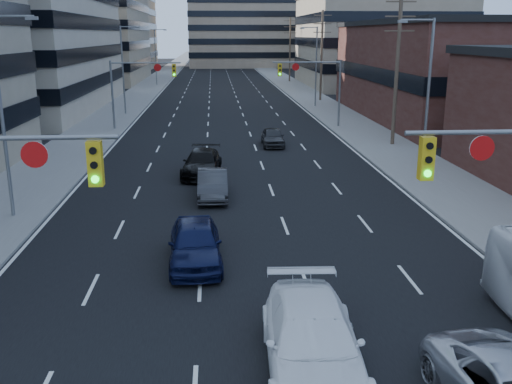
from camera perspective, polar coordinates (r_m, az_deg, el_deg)
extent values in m
cube|color=black|center=(135.93, -3.77, 12.03)|extent=(18.00, 300.00, 0.02)
cube|color=slate|center=(136.31, -8.72, 11.92)|extent=(5.00, 300.00, 0.15)
cube|color=slate|center=(136.52, 1.17, 12.10)|extent=(5.00, 300.00, 0.15)
cube|color=gray|center=(108.11, -16.95, 14.77)|extent=(20.00, 30.00, 16.00)
cube|color=#472119|center=(61.23, 20.52, 11.11)|extent=(20.00, 30.00, 9.00)
cube|color=gray|center=(97.29, 11.81, 14.50)|extent=(22.00, 28.00, 14.00)
cube|color=#ADA089|center=(148.14, -15.20, 15.69)|extent=(24.00, 24.00, 20.00)
cube|color=gray|center=(139.70, 9.86, 14.39)|extent=(22.00, 22.00, 12.00)
cube|color=gold|center=(14.30, -15.77, 2.74)|extent=(0.35, 0.28, 1.10)
cylinder|color=black|center=(14.08, -16.00, 3.99)|extent=(0.18, 0.06, 0.18)
cylinder|color=black|center=(14.15, -15.90, 2.60)|extent=(0.18, 0.06, 0.18)
cylinder|color=#0CE526|center=(14.23, -15.80, 1.23)|extent=(0.18, 0.06, 0.18)
cylinder|color=white|center=(14.57, -21.28, 3.50)|extent=(0.64, 0.06, 0.64)
cube|color=gold|center=(14.98, 16.68, 3.23)|extent=(0.35, 0.28, 1.10)
cylinder|color=black|center=(14.77, 17.00, 4.43)|extent=(0.18, 0.06, 0.18)
cylinder|color=black|center=(14.84, 16.90, 3.10)|extent=(0.18, 0.06, 0.18)
cylinder|color=#0CE526|center=(14.91, 16.79, 1.79)|extent=(0.18, 0.06, 0.18)
cylinder|color=white|center=(15.46, 21.66, 4.10)|extent=(0.64, 0.06, 0.64)
cylinder|color=slate|center=(51.70, -14.16, 9.30)|extent=(0.18, 0.18, 6.00)
cylinder|color=slate|center=(51.07, -10.98, 12.57)|extent=(6.00, 0.12, 0.12)
cube|color=gold|center=(50.88, -8.19, 11.95)|extent=(0.35, 0.28, 1.10)
cylinder|color=black|center=(50.70, -8.22, 12.33)|extent=(0.18, 0.06, 0.18)
cylinder|color=black|center=(50.72, -8.21, 11.94)|extent=(0.18, 0.06, 0.18)
cylinder|color=#0CE526|center=(50.75, -8.19, 11.54)|extent=(0.18, 0.06, 0.18)
cylinder|color=white|center=(50.95, -9.81, 12.17)|extent=(0.64, 0.06, 0.64)
cylinder|color=slate|center=(52.16, 8.35, 9.66)|extent=(0.18, 0.18, 6.00)
cylinder|color=slate|center=(51.40, 5.12, 12.80)|extent=(6.00, 0.12, 0.12)
cube|color=gold|center=(51.10, 2.39, 12.10)|extent=(0.35, 0.28, 1.10)
cylinder|color=black|center=(50.92, 2.41, 12.49)|extent=(0.18, 0.06, 0.18)
cylinder|color=black|center=(50.94, 2.41, 12.09)|extent=(0.18, 0.06, 0.18)
cylinder|color=#0CE526|center=(50.97, 2.40, 11.70)|extent=(0.18, 0.06, 0.18)
cylinder|color=white|center=(51.24, 3.98, 12.37)|extent=(0.64, 0.06, 0.64)
cylinder|color=#4C3D2D|center=(43.87, 13.89, 11.58)|extent=(0.28, 0.28, 11.00)
cube|color=#4C3D2D|center=(43.84, 14.33, 17.97)|extent=(2.20, 0.10, 0.10)
cube|color=#4C3D2D|center=(43.80, 14.24, 16.66)|extent=(2.20, 0.10, 0.10)
cube|color=#4C3D2D|center=(43.79, 14.15, 15.36)|extent=(2.20, 0.10, 0.10)
cylinder|color=#4C3D2D|center=(72.97, 6.57, 13.31)|extent=(0.28, 0.28, 11.00)
cube|color=#4C3D2D|center=(72.96, 6.69, 17.15)|extent=(2.20, 0.10, 0.10)
cube|color=#4C3D2D|center=(72.94, 6.66, 16.37)|extent=(2.20, 0.10, 0.10)
cube|color=#4C3D2D|center=(72.93, 6.64, 15.58)|extent=(2.20, 0.10, 0.10)
cylinder|color=#4C3D2D|center=(102.60, 3.41, 13.98)|extent=(0.28, 0.28, 11.00)
cube|color=#4C3D2D|center=(102.59, 3.45, 16.72)|extent=(2.20, 0.10, 0.10)
cube|color=#4C3D2D|center=(102.57, 3.45, 16.16)|extent=(2.20, 0.10, 0.10)
cube|color=#4C3D2D|center=(102.56, 3.44, 15.60)|extent=(2.20, 0.10, 0.10)
cylinder|color=slate|center=(27.55, -24.03, 6.52)|extent=(0.16, 0.16, 9.00)
cylinder|color=slate|center=(27.03, -23.22, 15.87)|extent=(1.80, 0.10, 0.10)
cube|color=slate|center=(26.79, -21.52, 15.87)|extent=(0.50, 0.22, 0.14)
cylinder|color=slate|center=(61.50, -13.16, 11.69)|extent=(0.16, 0.16, 9.00)
cylinder|color=slate|center=(61.26, -12.56, 15.83)|extent=(1.80, 0.10, 0.10)
cube|color=slate|center=(61.16, -11.78, 15.80)|extent=(0.50, 0.22, 0.14)
cylinder|color=slate|center=(96.20, -10.00, 13.09)|extent=(0.16, 0.16, 9.00)
cylinder|color=slate|center=(96.05, -9.58, 15.73)|extent=(1.80, 0.10, 0.10)
cube|color=slate|center=(95.98, -9.08, 15.71)|extent=(0.50, 0.22, 0.14)
cylinder|color=slate|center=(33.04, 16.77, 8.48)|extent=(0.16, 0.16, 9.00)
cylinder|color=slate|center=(32.54, 15.85, 16.24)|extent=(1.80, 0.10, 0.10)
cube|color=slate|center=(32.28, 14.45, 16.20)|extent=(0.50, 0.22, 0.14)
cylinder|color=slate|center=(66.82, 6.03, 12.27)|extent=(0.16, 0.16, 9.00)
cylinder|color=slate|center=(66.57, 5.35, 16.07)|extent=(1.80, 0.10, 0.10)
cube|color=slate|center=(66.44, 4.64, 16.02)|extent=(0.50, 0.22, 0.14)
imported|color=white|center=(14.62, 5.64, -14.66)|extent=(2.62, 5.90, 1.68)
imported|color=#0D1236|center=(21.01, -6.11, -5.11)|extent=(2.09, 4.77, 1.60)
imported|color=#2F2F32|center=(29.38, -4.36, 0.76)|extent=(1.54, 4.34, 1.43)
imported|color=black|center=(34.17, -5.43, 2.89)|extent=(2.59, 5.33, 1.50)
imported|color=#2B2B2D|center=(43.20, 1.68, 5.53)|extent=(1.70, 4.07, 1.38)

